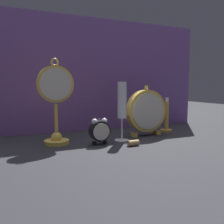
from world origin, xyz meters
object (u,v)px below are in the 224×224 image
(pocket_watch_on_stand, at_px, (56,105))
(champagne_flute, at_px, (122,105))
(alarm_clock_twin_bell, at_px, (100,130))
(mantel_clock_silver, at_px, (146,111))
(brass_candlestick, at_px, (166,120))
(wine_cork, at_px, (133,143))

(pocket_watch_on_stand, relative_size, champagne_flute, 1.36)
(alarm_clock_twin_bell, bearing_deg, pocket_watch_on_stand, 155.41)
(alarm_clock_twin_bell, relative_size, champagne_flute, 0.42)
(alarm_clock_twin_bell, xyz_separation_m, mantel_clock_silver, (0.25, 0.07, 0.05))
(pocket_watch_on_stand, height_order, alarm_clock_twin_bell, pocket_watch_on_stand)
(brass_candlestick, bearing_deg, pocket_watch_on_stand, -175.93)
(alarm_clock_twin_bell, height_order, brass_candlestick, brass_candlestick)
(pocket_watch_on_stand, relative_size, brass_candlestick, 1.97)
(pocket_watch_on_stand, relative_size, alarm_clock_twin_bell, 3.27)
(pocket_watch_on_stand, height_order, wine_cork, pocket_watch_on_stand)
(mantel_clock_silver, distance_m, wine_cork, 0.23)
(champagne_flute, relative_size, brass_candlestick, 1.44)
(mantel_clock_silver, bearing_deg, pocket_watch_on_stand, 179.73)
(champagne_flute, xyz_separation_m, brass_candlestick, (0.29, 0.09, -0.09))
(pocket_watch_on_stand, distance_m, wine_cork, 0.32)
(pocket_watch_on_stand, relative_size, mantel_clock_silver, 1.45)
(mantel_clock_silver, distance_m, champagne_flute, 0.16)
(alarm_clock_twin_bell, xyz_separation_m, champagne_flute, (0.11, 0.02, 0.09))
(champagne_flute, bearing_deg, brass_candlestick, 16.82)
(pocket_watch_on_stand, bearing_deg, alarm_clock_twin_bell, -24.59)
(mantel_clock_silver, bearing_deg, wine_cork, -135.58)
(mantel_clock_silver, distance_m, brass_candlestick, 0.16)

